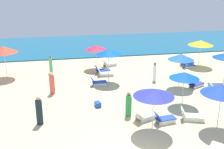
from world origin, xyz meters
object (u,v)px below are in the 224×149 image
at_px(beachgoer_2, 129,105).
at_px(beachgoer_4, 51,65).
at_px(lounge_chair_6_1, 105,73).
at_px(umbrella_7, 184,75).
at_px(lounge_chair_2_0, 196,84).
at_px(umbrella_6, 109,52).
at_px(lounge_chair_4_1, 188,65).
at_px(lounge_chair_1_0, 215,85).
at_px(umbrella_0, 154,93).
at_px(umbrella_4, 201,43).
at_px(lounge_chair_0_0, 164,119).
at_px(lounge_chair_8_0, 102,70).
at_px(lounge_chair_0_1, 144,116).
at_px(umbrella_8, 96,48).
at_px(umbrella_3, 222,89).
at_px(lounge_chair_6_0, 98,82).
at_px(lounge_chair_3_0, 192,116).
at_px(umbrella_5, 4,50).
at_px(lounge_chair_8_1, 109,63).
at_px(beachgoer_3, 52,84).
at_px(cooler_box_0, 98,104).
at_px(beachgoer_0, 155,72).
at_px(beachgoer_1, 39,111).
at_px(umbrella_2, 181,57).
at_px(lounge_chair_4_0, 186,62).

relative_size(beachgoer_2, beachgoer_4, 0.97).
xyz_separation_m(lounge_chair_6_1, umbrella_7, (4.06, -6.66, 1.81)).
distance_m(lounge_chair_2_0, umbrella_6, 7.19).
relative_size(lounge_chair_4_1, umbrella_7, 0.55).
bearing_deg(lounge_chair_1_0, lounge_chair_6_1, 72.93).
bearing_deg(umbrella_0, umbrella_4, 52.45).
xyz_separation_m(lounge_chair_0_0, lounge_chair_8_0, (-2.17, 9.59, 0.01)).
bearing_deg(lounge_chair_0_1, umbrella_8, -13.43).
relative_size(umbrella_0, umbrella_3, 0.94).
distance_m(lounge_chair_0_1, beachgoer_4, 11.44).
relative_size(lounge_chair_6_0, umbrella_7, 0.56).
height_order(lounge_chair_1_0, lounge_chair_6_1, lounge_chair_6_1).
distance_m(umbrella_3, lounge_chair_3_0, 2.61).
xyz_separation_m(umbrella_8, beachgoer_4, (-4.10, -0.42, -1.27)).
bearing_deg(umbrella_8, umbrella_5, -173.21).
bearing_deg(lounge_chair_8_0, lounge_chair_0_1, 176.67).
xyz_separation_m(lounge_chair_4_1, beachgoer_4, (-12.61, 0.85, 0.50)).
xyz_separation_m(lounge_chair_0_0, umbrella_4, (7.29, 10.06, 1.98)).
xyz_separation_m(lounge_chair_3_0, lounge_chair_8_1, (-2.89, 11.50, -0.00)).
bearing_deg(lounge_chair_8_0, beachgoer_3, 122.03).
bearing_deg(umbrella_0, umbrella_8, 97.42).
distance_m(beachgoer_3, cooler_box_0, 4.10).
distance_m(umbrella_5, umbrella_8, 7.83).
bearing_deg(umbrella_3, beachgoer_0, 96.45).
xyz_separation_m(beachgoer_2, cooler_box_0, (-1.66, 1.61, -0.54)).
distance_m(lounge_chair_0_0, beachgoer_3, 8.59).
distance_m(lounge_chair_2_0, beachgoer_2, 7.29).
bearing_deg(umbrella_8, umbrella_6, -81.68).
bearing_deg(lounge_chair_2_0, lounge_chair_8_1, 16.02).
bearing_deg(lounge_chair_8_0, umbrella_7, -160.83).
bearing_deg(umbrella_3, umbrella_5, 138.90).
xyz_separation_m(umbrella_7, lounge_chair_8_1, (-3.24, 9.39, -1.79)).
distance_m(umbrella_5, cooler_box_0, 10.11).
height_order(umbrella_4, cooler_box_0, umbrella_4).
height_order(umbrella_4, lounge_chair_4_1, umbrella_4).
xyz_separation_m(beachgoer_1, cooler_box_0, (3.59, 1.67, -0.63)).
xyz_separation_m(lounge_chair_3_0, lounge_chair_6_0, (-4.61, 6.69, -0.01)).
bearing_deg(umbrella_5, beachgoer_1, -70.17).
height_order(lounge_chair_0_1, umbrella_8, umbrella_8).
relative_size(lounge_chair_8_0, lounge_chair_8_1, 0.88).
height_order(umbrella_2, beachgoer_2, umbrella_2).
relative_size(lounge_chair_0_0, lounge_chair_4_0, 0.90).
bearing_deg(lounge_chair_6_1, lounge_chair_4_0, -75.48).
bearing_deg(umbrella_2, cooler_box_0, -160.20).
xyz_separation_m(beachgoer_0, beachgoer_1, (-8.80, -5.63, 0.04)).
height_order(lounge_chair_3_0, beachgoer_4, beachgoer_4).
relative_size(umbrella_7, beachgoer_3, 1.40).
distance_m(lounge_chair_1_0, beachgoer_4, 13.76).
xyz_separation_m(lounge_chair_1_0, beachgoer_1, (-12.80, -3.22, 0.52)).
xyz_separation_m(lounge_chair_6_1, beachgoer_3, (-4.41, -3.13, 0.51)).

